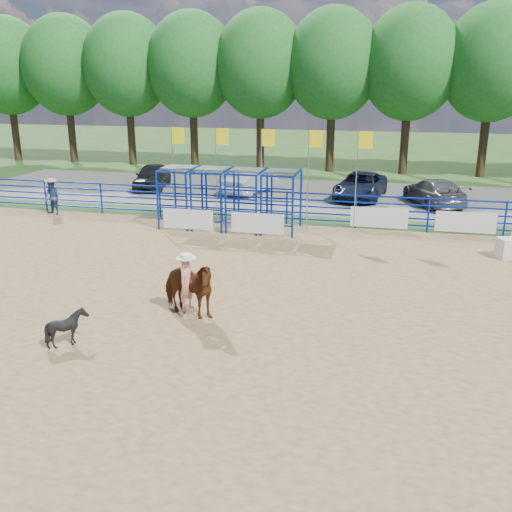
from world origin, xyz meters
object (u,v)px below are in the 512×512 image
Objects in this scene: horse_and_rider at (187,284)px; car_c at (361,186)px; car_a at (152,176)px; spectator_cowboy at (52,197)px; car_b at (250,181)px; car_d at (434,192)px; calf at (67,327)px.

car_c is (3.43, 17.49, -0.23)m from horse_and_rider.
car_a is 0.84× the size of car_c.
spectator_cowboy is 0.40× the size of car_b.
car_a is 6.02m from car_b.
horse_and_rider is at bearing -43.71° from spectator_cowboy.
spectator_cowboy reaches higher than car_c.
car_c is at bearing -164.61° from car_b.
car_d is (3.77, -0.91, -0.01)m from car_c.
spectator_cowboy is 0.36× the size of car_d.
calf is 21.15m from car_d.
spectator_cowboy is at bearing 32.64° from calf.
car_c is 1.05× the size of car_d.
horse_and_rider is at bearing 46.15° from car_d.
calf is at bearing -82.92° from car_a.
car_b is (7.78, 7.45, -0.16)m from spectator_cowboy.
horse_and_rider is 0.53× the size of car_d.
car_c is at bearing -33.93° from car_d.
calf is 20.64m from car_c.
horse_and_rider is 19.63m from car_a.
spectator_cowboy is at bearing 136.29° from horse_and_rider.
car_b is at bearing 43.77° from spectator_cowboy.
horse_and_rider reaches higher than car_a.
car_b is (-2.71, 17.48, -0.22)m from horse_and_rider.
calf is at bearing -56.20° from spectator_cowboy.
car_d is at bearing -6.52° from car_c.
calf is 19.87m from car_b.
horse_and_rider reaches higher than car_d.
car_a is (-8.72, 17.58, -0.21)m from horse_and_rider.
car_c is at bearing -11.50° from car_a.
horse_and_rider reaches higher than car_c.
horse_and_rider reaches higher than car_b.
horse_and_rider is at bearing -43.74° from calf.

